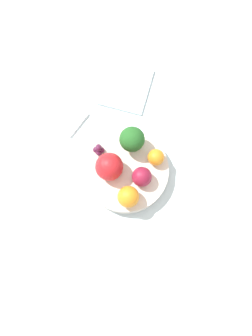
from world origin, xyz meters
TOP-DOWN VIEW (x-y plane):
  - ground_plane at (0.00, 0.00)m, footprint 6.00×6.00m
  - table_surface at (0.00, 0.00)m, footprint 1.20×1.20m
  - bowl at (0.00, 0.00)m, footprint 0.20×0.20m
  - broccoli at (0.06, -0.02)m, footprint 0.06×0.06m
  - apple_red at (-0.00, 0.04)m, footprint 0.06×0.06m
  - apple_green at (-0.03, -0.03)m, footprint 0.04×0.04m
  - orange_front at (-0.07, -0.00)m, footprint 0.05×0.05m
  - orange_back at (0.02, -0.07)m, footprint 0.04×0.04m
  - grape_cluster at (0.05, 0.06)m, footprint 0.03×0.03m
  - napkin at (0.22, -0.02)m, footprint 0.16×0.15m
  - spoon at (0.13, 0.11)m, footprint 0.07×0.06m

SIDE VIEW (x-z plane):
  - ground_plane at x=0.00m, z-range 0.00..0.00m
  - table_surface at x=0.00m, z-range 0.00..0.02m
  - napkin at x=0.22m, z-range 0.02..0.03m
  - spoon at x=0.13m, z-range 0.02..0.03m
  - bowl at x=0.00m, z-range 0.02..0.05m
  - grape_cluster at x=0.05m, z-range 0.05..0.08m
  - orange_back at x=0.02m, z-range 0.05..0.09m
  - apple_green at x=-0.03m, z-range 0.05..0.10m
  - orange_front at x=-0.07m, z-range 0.05..0.10m
  - apple_red at x=0.00m, z-range 0.05..0.12m
  - broccoli at x=0.06m, z-range 0.06..0.13m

